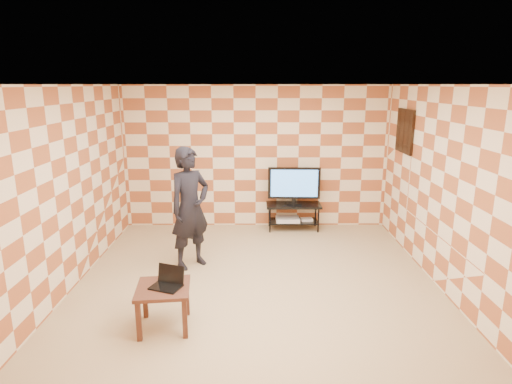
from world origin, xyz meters
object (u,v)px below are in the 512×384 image
Objects in this scene: side_table at (163,294)px; person at (190,208)px; tv_stand at (293,211)px; tv at (294,184)px.

person is (0.07, 1.72, 0.50)m from side_table.
tv_stand is 1.59× the size of side_table.
person is (-1.70, -1.68, 0.55)m from tv_stand.
tv_stand is at bearing 91.82° from tv.
side_table is at bearing -117.52° from tv.
tv_stand is 3.83m from side_table.
tv reaches higher than side_table.
person is at bearing 87.69° from side_table.
tv_stand is 2.46m from person.
person reaches higher than tv_stand.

